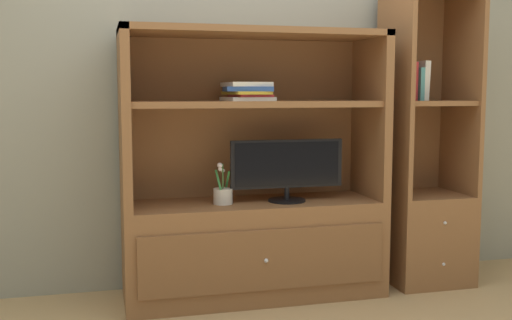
% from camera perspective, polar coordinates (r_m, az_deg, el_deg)
% --- Properties ---
extents(ground_plane, '(8.00, 8.00, 0.00)m').
position_cam_1_polar(ground_plane, '(3.36, 1.55, -14.64)').
color(ground_plane, tan).
extents(painted_rear_wall, '(6.00, 0.10, 2.80)m').
position_cam_1_polar(painted_rear_wall, '(3.87, -1.51, 9.28)').
color(painted_rear_wall, gray).
rests_on(painted_rear_wall, ground_plane).
extents(media_console, '(1.52, 0.53, 1.56)m').
position_cam_1_polar(media_console, '(3.60, -0.23, -5.11)').
color(media_console, brown).
rests_on(media_console, ground_plane).
extents(tv_monitor, '(0.68, 0.22, 0.36)m').
position_cam_1_polar(tv_monitor, '(3.55, 2.93, -0.72)').
color(tv_monitor, black).
rests_on(tv_monitor, media_console).
extents(potted_plant, '(0.11, 0.11, 0.24)m').
position_cam_1_polar(potted_plant, '(3.49, -3.13, -3.27)').
color(potted_plant, beige).
rests_on(potted_plant, media_console).
extents(magazine_stack, '(0.29, 0.34, 0.11)m').
position_cam_1_polar(magazine_stack, '(3.51, -0.83, 6.45)').
color(magazine_stack, silver).
rests_on(magazine_stack, media_console).
extents(bookshelf_tall, '(0.50, 0.47, 1.84)m').
position_cam_1_polar(bookshelf_tall, '(4.01, 15.54, -2.73)').
color(bookshelf_tall, brown).
rests_on(bookshelf_tall, ground_plane).
extents(upright_book_row, '(0.16, 0.17, 0.24)m').
position_cam_1_polar(upright_book_row, '(3.90, 14.57, 7.01)').
color(upright_book_row, black).
rests_on(upright_book_row, bookshelf_tall).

